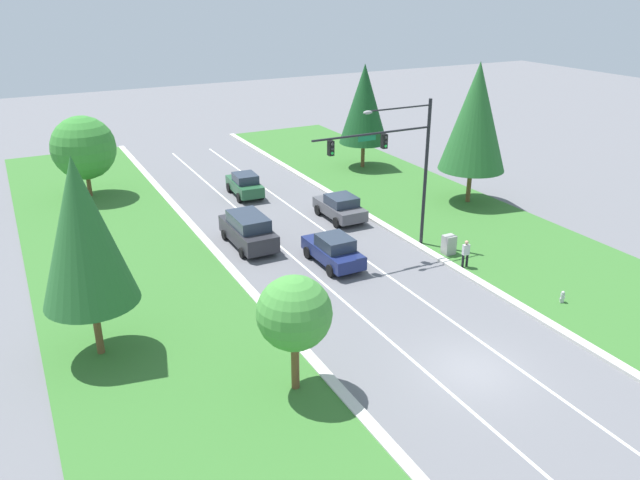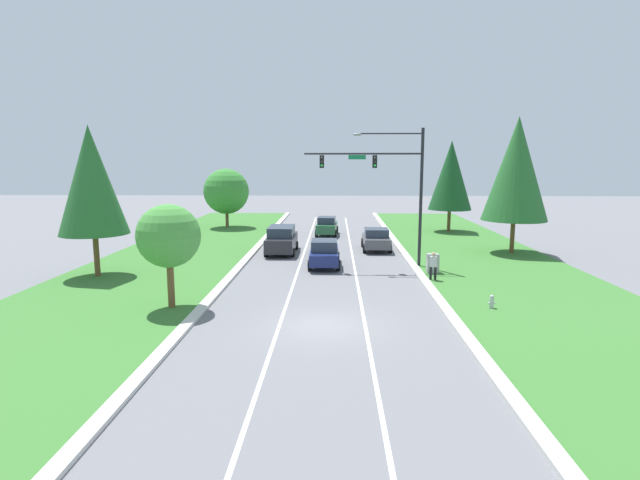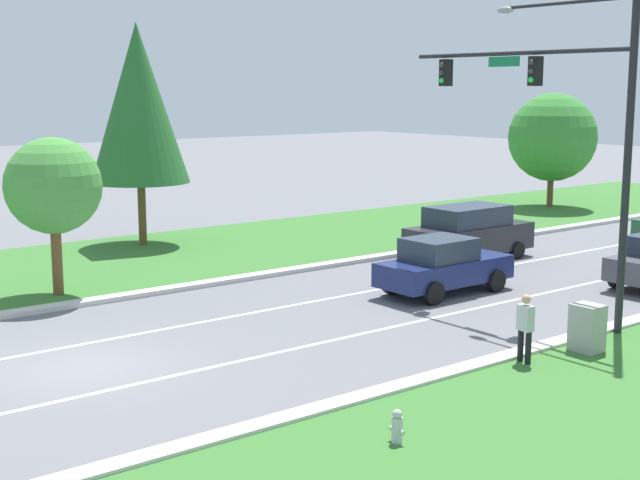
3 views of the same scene
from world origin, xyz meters
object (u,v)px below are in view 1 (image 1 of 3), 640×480
at_px(graphite_sedan, 340,207).
at_px(conifer_mid_left_tree, 82,232).
at_px(conifer_near_right_tree, 364,104).
at_px(conifer_far_right_tree, 476,117).
at_px(forest_sedan, 245,185).
at_px(fire_hydrant, 562,297).
at_px(traffic_signal_mast, 398,156).
at_px(oak_near_left_tree, 294,314).
at_px(utility_cabinet, 449,245).
at_px(navy_sedan, 333,250).
at_px(oak_far_left_tree, 84,148).
at_px(pedestrian, 466,253).
at_px(charcoal_suv, 248,230).

relative_size(graphite_sedan, conifer_mid_left_tree, 0.49).
relative_size(conifer_near_right_tree, conifer_far_right_tree, 0.87).
distance_m(forest_sedan, fire_hydrant, 24.54).
bearing_deg(traffic_signal_mast, fire_hydrant, -68.09).
distance_m(oak_near_left_tree, conifer_mid_left_tree, 9.20).
bearing_deg(traffic_signal_mast, utility_cabinet, -39.04).
relative_size(navy_sedan, oak_near_left_tree, 0.92).
xyz_separation_m(conifer_near_right_tree, oak_far_left_tree, (-22.18, 2.56, -1.72)).
height_order(fire_hydrant, conifer_mid_left_tree, conifer_mid_left_tree).
height_order(pedestrian, oak_far_left_tree, oak_far_left_tree).
bearing_deg(conifer_far_right_tree, conifer_near_right_tree, 100.51).
bearing_deg(fire_hydrant, pedestrian, 106.52).
relative_size(utility_cabinet, conifer_far_right_tree, 0.12).
bearing_deg(pedestrian, conifer_near_right_tree, -95.80).
bearing_deg(graphite_sedan, conifer_near_right_tree, 52.54).
xyz_separation_m(graphite_sedan, forest_sedan, (-3.94, 7.59, 0.02)).
bearing_deg(conifer_far_right_tree, utility_cabinet, -136.14).
xyz_separation_m(fire_hydrant, conifer_mid_left_tree, (-21.34, 5.89, 5.38)).
bearing_deg(charcoal_suv, traffic_signal_mast, -31.86).
bearing_deg(charcoal_suv, fire_hydrant, -51.24).
distance_m(fire_hydrant, oak_near_left_tree, 15.21).
height_order(graphite_sedan, pedestrian, graphite_sedan).
height_order(navy_sedan, fire_hydrant, navy_sedan).
xyz_separation_m(navy_sedan, utility_cabinet, (6.67, -1.95, -0.27)).
xyz_separation_m(pedestrian, conifer_near_right_tree, (5.41, 20.18, 4.54)).
distance_m(pedestrian, oak_near_left_tree, 14.68).
bearing_deg(conifer_mid_left_tree, navy_sedan, 14.64).
bearing_deg(pedestrian, conifer_mid_left_tree, 8.17).
distance_m(forest_sedan, conifer_near_right_tree, 12.90).
relative_size(graphite_sedan, utility_cabinet, 3.53).
bearing_deg(graphite_sedan, conifer_mid_left_tree, -150.31).
relative_size(forest_sedan, fire_hydrant, 6.16).
bearing_deg(graphite_sedan, oak_near_left_tree, -123.96).
relative_size(traffic_signal_mast, forest_sedan, 2.06).
height_order(utility_cabinet, pedestrian, pedestrian).
relative_size(conifer_far_right_tree, oak_far_left_tree, 1.65).
bearing_deg(traffic_signal_mast, oak_near_left_tree, -138.74).
xyz_separation_m(utility_cabinet, fire_hydrant, (1.30, -7.43, -0.27)).
height_order(traffic_signal_mast, conifer_mid_left_tree, traffic_signal_mast).
distance_m(traffic_signal_mast, navy_sedan, 6.48).
height_order(utility_cabinet, conifer_near_right_tree, conifer_near_right_tree).
bearing_deg(charcoal_suv, navy_sedan, -55.09).
height_order(fire_hydrant, conifer_near_right_tree, conifer_near_right_tree).
bearing_deg(pedestrian, utility_cabinet, -90.99).
xyz_separation_m(forest_sedan, oak_near_left_tree, (-6.88, -23.44, 2.53)).
distance_m(pedestrian, conifer_mid_left_tree, 20.27).
bearing_deg(conifer_mid_left_tree, graphite_sedan, 29.35).
bearing_deg(oak_near_left_tree, graphite_sedan, 55.69).
height_order(conifer_near_right_tree, conifer_far_right_tree, conifer_far_right_tree).
bearing_deg(conifer_far_right_tree, forest_sedan, 147.52).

